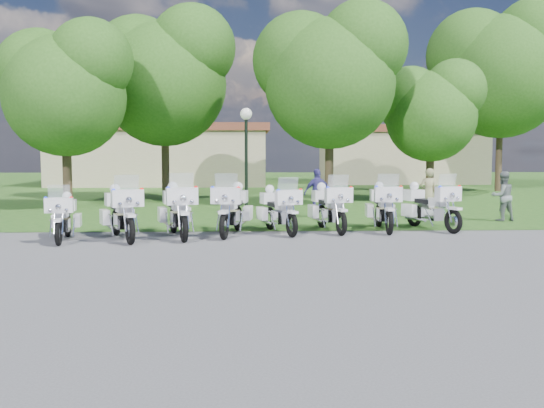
{
  "coord_description": "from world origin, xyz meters",
  "views": [
    {
      "loc": [
        0.04,
        -14.22,
        2.3
      ],
      "look_at": [
        0.6,
        1.2,
        0.95
      ],
      "focal_mm": 40.0,
      "sensor_mm": 36.0,
      "label": 1
    }
  ],
  "objects_px": {
    "motorcycle_5": "(330,207)",
    "motorcycle_2": "(177,210)",
    "motorcycle_0": "(64,217)",
    "motorcycle_6": "(383,206)",
    "lamp_post": "(246,133)",
    "motorcycle_4": "(279,209)",
    "bystander_a": "(428,193)",
    "motorcycle_7": "(430,206)",
    "bystander_c": "(318,193)",
    "motorcycle_3": "(232,208)",
    "motorcycle_1": "(121,212)",
    "bystander_b": "(503,197)"
  },
  "relations": [
    {
      "from": "bystander_a",
      "to": "motorcycle_0",
      "type": "bearing_deg",
      "value": 22.12
    },
    {
      "from": "bystander_a",
      "to": "bystander_b",
      "type": "relative_size",
      "value": 1.05
    },
    {
      "from": "motorcycle_2",
      "to": "bystander_c",
      "type": "distance_m",
      "value": 6.29
    },
    {
      "from": "motorcycle_1",
      "to": "lamp_post",
      "type": "distance_m",
      "value": 7.97
    },
    {
      "from": "motorcycle_6",
      "to": "bystander_c",
      "type": "distance_m",
      "value": 3.76
    },
    {
      "from": "motorcycle_5",
      "to": "lamp_post",
      "type": "relative_size",
      "value": 0.63
    },
    {
      "from": "motorcycle_4",
      "to": "lamp_post",
      "type": "bearing_deg",
      "value": -98.72
    },
    {
      "from": "motorcycle_1",
      "to": "motorcycle_6",
      "type": "bearing_deg",
      "value": 169.25
    },
    {
      "from": "motorcycle_3",
      "to": "motorcycle_4",
      "type": "distance_m",
      "value": 1.33
    },
    {
      "from": "motorcycle_2",
      "to": "bystander_c",
      "type": "bearing_deg",
      "value": -148.16
    },
    {
      "from": "motorcycle_1",
      "to": "motorcycle_4",
      "type": "distance_m",
      "value": 4.32
    },
    {
      "from": "motorcycle_2",
      "to": "motorcycle_7",
      "type": "relative_size",
      "value": 1.08
    },
    {
      "from": "motorcycle_0",
      "to": "motorcycle_5",
      "type": "height_order",
      "value": "motorcycle_5"
    },
    {
      "from": "motorcycle_0",
      "to": "motorcycle_2",
      "type": "height_order",
      "value": "motorcycle_2"
    },
    {
      "from": "motorcycle_3",
      "to": "bystander_c",
      "type": "height_order",
      "value": "motorcycle_3"
    },
    {
      "from": "motorcycle_4",
      "to": "lamp_post",
      "type": "xyz_separation_m",
      "value": [
        -0.95,
        5.82,
        2.3
      ]
    },
    {
      "from": "motorcycle_5",
      "to": "motorcycle_2",
      "type": "bearing_deg",
      "value": 2.97
    },
    {
      "from": "motorcycle_4",
      "to": "bystander_b",
      "type": "height_order",
      "value": "bystander_b"
    },
    {
      "from": "motorcycle_6",
      "to": "motorcycle_7",
      "type": "height_order",
      "value": "motorcycle_6"
    },
    {
      "from": "lamp_post",
      "to": "motorcycle_3",
      "type": "bearing_deg",
      "value": -93.24
    },
    {
      "from": "motorcycle_1",
      "to": "motorcycle_3",
      "type": "height_order",
      "value": "same"
    },
    {
      "from": "motorcycle_7",
      "to": "bystander_c",
      "type": "distance_m",
      "value": 4.43
    },
    {
      "from": "motorcycle_3",
      "to": "lamp_post",
      "type": "xyz_separation_m",
      "value": [
        0.35,
        6.11,
        2.25
      ]
    },
    {
      "from": "motorcycle_4",
      "to": "motorcycle_5",
      "type": "distance_m",
      "value": 1.52
    },
    {
      "from": "motorcycle_6",
      "to": "bystander_a",
      "type": "height_order",
      "value": "bystander_a"
    },
    {
      "from": "motorcycle_6",
      "to": "bystander_c",
      "type": "xyz_separation_m",
      "value": [
        -1.54,
        3.43,
        0.14
      ]
    },
    {
      "from": "motorcycle_0",
      "to": "motorcycle_7",
      "type": "relative_size",
      "value": 0.93
    },
    {
      "from": "motorcycle_0",
      "to": "motorcycle_6",
      "type": "bearing_deg",
      "value": -177.53
    },
    {
      "from": "motorcycle_3",
      "to": "lamp_post",
      "type": "relative_size",
      "value": 0.65
    },
    {
      "from": "motorcycle_0",
      "to": "motorcycle_3",
      "type": "relative_size",
      "value": 0.86
    },
    {
      "from": "bystander_a",
      "to": "motorcycle_6",
      "type": "bearing_deg",
      "value": 52.3
    },
    {
      "from": "motorcycle_1",
      "to": "motorcycle_7",
      "type": "bearing_deg",
      "value": 168.2
    },
    {
      "from": "motorcycle_6",
      "to": "motorcycle_7",
      "type": "bearing_deg",
      "value": -171.58
    },
    {
      "from": "motorcycle_4",
      "to": "motorcycle_7",
      "type": "relative_size",
      "value": 0.98
    },
    {
      "from": "motorcycle_4",
      "to": "motorcycle_6",
      "type": "relative_size",
      "value": 0.93
    },
    {
      "from": "lamp_post",
      "to": "bystander_b",
      "type": "xyz_separation_m",
      "value": [
        8.44,
        -3.26,
        -2.16
      ]
    },
    {
      "from": "motorcycle_5",
      "to": "bystander_a",
      "type": "distance_m",
      "value": 5.0
    },
    {
      "from": "motorcycle_0",
      "to": "motorcycle_5",
      "type": "relative_size",
      "value": 0.89
    },
    {
      "from": "motorcycle_7",
      "to": "lamp_post",
      "type": "bearing_deg",
      "value": -65.29
    },
    {
      "from": "lamp_post",
      "to": "motorcycle_4",
      "type": "bearing_deg",
      "value": -80.75
    },
    {
      "from": "motorcycle_5",
      "to": "motorcycle_7",
      "type": "xyz_separation_m",
      "value": [
        3.0,
        0.26,
        0.0
      ]
    },
    {
      "from": "lamp_post",
      "to": "bystander_b",
      "type": "relative_size",
      "value": 2.4
    },
    {
      "from": "bystander_b",
      "to": "bystander_c",
      "type": "xyz_separation_m",
      "value": [
        -5.96,
        1.32,
        0.03
      ]
    },
    {
      "from": "motorcycle_2",
      "to": "motorcycle_4",
      "type": "height_order",
      "value": "motorcycle_2"
    },
    {
      "from": "motorcycle_0",
      "to": "lamp_post",
      "type": "height_order",
      "value": "lamp_post"
    },
    {
      "from": "motorcycle_1",
      "to": "bystander_c",
      "type": "bearing_deg",
      "value": -161.72
    },
    {
      "from": "lamp_post",
      "to": "motorcycle_7",
      "type": "bearing_deg",
      "value": -43.89
    },
    {
      "from": "motorcycle_4",
      "to": "lamp_post",
      "type": "height_order",
      "value": "lamp_post"
    },
    {
      "from": "motorcycle_7",
      "to": "lamp_post",
      "type": "relative_size",
      "value": 0.6
    },
    {
      "from": "motorcycle_5",
      "to": "motorcycle_6",
      "type": "distance_m",
      "value": 1.59
    }
  ]
}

